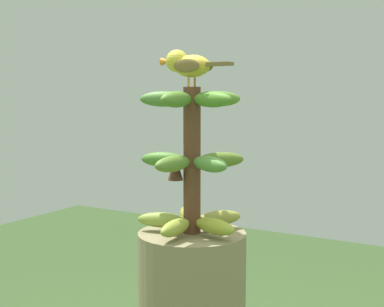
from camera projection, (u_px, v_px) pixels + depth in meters
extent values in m
cylinder|color=brown|center=(192.00, 161.00, 1.32)|extent=(0.04, 0.04, 0.35)
ellipsoid|color=#89A03C|center=(162.00, 220.00, 1.35)|extent=(0.12, 0.08, 0.04)
ellipsoid|color=#97A238|center=(177.00, 228.00, 1.27)|extent=(0.04, 0.12, 0.04)
ellipsoid|color=#98A731|center=(215.00, 226.00, 1.29)|extent=(0.12, 0.07, 0.04)
ellipsoid|color=olive|center=(219.00, 218.00, 1.37)|extent=(0.10, 0.12, 0.04)
ellipsoid|color=#9BA539|center=(188.00, 214.00, 1.41)|extent=(0.10, 0.12, 0.04)
ellipsoid|color=#5A7F2F|center=(173.00, 164.00, 1.27)|extent=(0.05, 0.12, 0.04)
ellipsoid|color=#568D3C|center=(210.00, 164.00, 1.27)|extent=(0.12, 0.08, 0.04)
ellipsoid|color=#5B7B28|center=(220.00, 160.00, 1.34)|extent=(0.11, 0.11, 0.04)
ellipsoid|color=#558531|center=(193.00, 157.00, 1.39)|extent=(0.09, 0.12, 0.04)
ellipsoid|color=#4A802C|center=(164.00, 160.00, 1.35)|extent=(0.12, 0.06, 0.04)
ellipsoid|color=#598738|center=(189.00, 99.00, 1.37)|extent=(0.10, 0.12, 0.04)
ellipsoid|color=#508137|center=(164.00, 99.00, 1.32)|extent=(0.12, 0.07, 0.04)
ellipsoid|color=#53802D|center=(177.00, 99.00, 1.25)|extent=(0.04, 0.12, 0.04)
ellipsoid|color=#508A29|center=(212.00, 99.00, 1.26)|extent=(0.12, 0.07, 0.04)
ellipsoid|color=#57892C|center=(218.00, 99.00, 1.33)|extent=(0.10, 0.12, 0.04)
cone|color=#4C2D1E|center=(175.00, 167.00, 1.31)|extent=(0.04, 0.04, 0.06)
cylinder|color=#C68933|center=(196.00, 82.00, 1.31)|extent=(0.00, 0.01, 0.02)
cylinder|color=#C68933|center=(189.00, 82.00, 1.29)|extent=(0.01, 0.00, 0.02)
ellipsoid|color=gold|center=(193.00, 66.00, 1.30)|extent=(0.10, 0.06, 0.05)
ellipsoid|color=brown|center=(200.00, 66.00, 1.31)|extent=(0.07, 0.02, 0.03)
ellipsoid|color=brown|center=(188.00, 66.00, 1.27)|extent=(0.07, 0.02, 0.03)
cube|color=brown|center=(220.00, 64.00, 1.25)|extent=(0.06, 0.03, 0.01)
sphere|color=gold|center=(178.00, 61.00, 1.32)|extent=(0.05, 0.05, 0.05)
sphere|color=black|center=(170.00, 59.00, 1.31)|extent=(0.01, 0.01, 0.01)
cone|color=orange|center=(166.00, 61.00, 1.34)|extent=(0.03, 0.02, 0.02)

